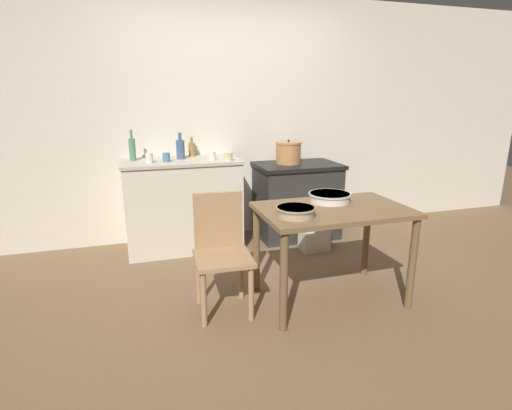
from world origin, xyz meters
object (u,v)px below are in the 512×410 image
chair (221,249)px  bottle_left (180,149)px  flour_sack (314,235)px  bottle_mid_left (192,149)px  cup_mid_right (166,157)px  work_table (333,222)px  cup_center_right (212,156)px  mixing_bowl_large (330,197)px  cup_center (228,157)px  bottle_far_left (132,149)px  stove (296,200)px  mixing_bowl_small (296,211)px  stock_pot (288,153)px  cup_center_left (149,158)px

chair → bottle_left: 1.47m
flour_sack → bottle_mid_left: 1.54m
flour_sack → cup_mid_right: 1.66m
work_table → cup_center_right: (-0.64, 1.33, 0.33)m
flour_sack → bottle_mid_left: bearing=148.8°
work_table → chair: bearing=171.4°
chair → cup_center_right: cup_center_right is taller
mixing_bowl_large → cup_center: size_ratio=3.95×
work_table → bottle_left: bearing=122.0°
bottle_far_left → work_table: bearing=-47.6°
stove → bottle_far_left: size_ratio=3.03×
mixing_bowl_small → stock_pot: bearing=70.2°
flour_sack → cup_center: (-0.82, 0.27, 0.79)m
cup_center → cup_center_right: 0.17m
work_table → stove: bearing=77.5°
cup_center_right → cup_mid_right: 0.44m
stove → flour_sack: (0.00, -0.48, -0.25)m
stove → mixing_bowl_small: (-0.67, -1.55, 0.36)m
cup_center → stove: bearing=14.3°
bottle_mid_left → cup_center_left: (-0.45, -0.31, -0.03)m
stove → mixing_bowl_large: (-0.26, -1.27, 0.36)m
work_table → chair: 0.85m
chair → cup_center_left: bearing=112.4°
flour_sack → mixing_bowl_small: bearing=-122.0°
cup_center_left → cup_mid_right: size_ratio=1.12×
chair → mixing_bowl_small: size_ratio=3.12×
cup_center_left → chair: bearing=-70.7°
cup_center_left → mixing_bowl_small: bearing=-58.3°
stove → chair: (-1.14, -1.31, 0.05)m
chair → bottle_far_left: bearing=115.1°
cup_center_right → bottle_far_left: bearing=166.0°
mixing_bowl_large → cup_mid_right: bearing=133.7°
cup_mid_right → flour_sack: bearing=-15.8°
bottle_left → cup_center_right: 0.33m
mixing_bowl_large → mixing_bowl_small: 0.49m
mixing_bowl_large → cup_mid_right: 1.65m
work_table → cup_center_left: 1.84m
bottle_mid_left → cup_mid_right: bearing=-135.8°
mixing_bowl_small → bottle_far_left: bearing=122.3°
flour_sack → cup_mid_right: cup_mid_right is taller
bottle_mid_left → stove: bearing=-9.8°
work_table → chair: (-0.82, 0.12, -0.17)m
bottle_far_left → cup_center: bearing=-18.1°
bottle_far_left → cup_center_left: size_ratio=3.12×
bottle_far_left → bottle_mid_left: (0.59, 0.11, -0.04)m
work_table → mixing_bowl_large: size_ratio=3.33×
chair → bottle_mid_left: (0.03, 1.50, 0.54)m
mixing_bowl_large → bottle_far_left: 1.99m
stove → stock_pot: 0.54m
work_table → bottle_far_left: bottle_far_left is taller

